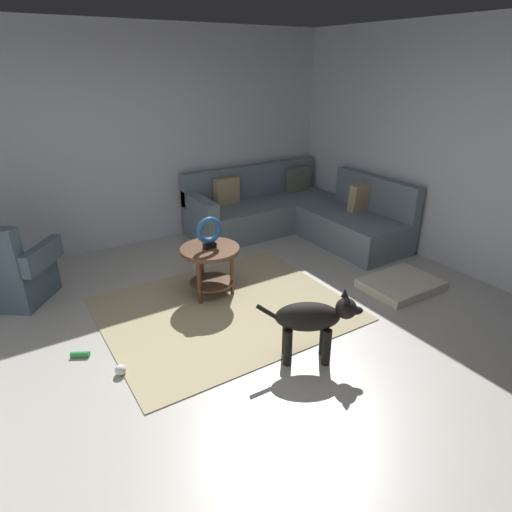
# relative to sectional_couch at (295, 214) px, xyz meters

# --- Properties ---
(ground_plane) EXTENTS (6.00, 6.00, 0.10)m
(ground_plane) POSITION_rel_sectional_couch_xyz_m (-1.99, -2.01, -0.34)
(ground_plane) COLOR #B7B2A8
(wall_back) EXTENTS (6.00, 0.12, 2.70)m
(wall_back) POSITION_rel_sectional_couch_xyz_m (-1.99, 0.93, 1.06)
(wall_back) COLOR silver
(wall_back) RESTS_ON ground_plane
(wall_right) EXTENTS (0.12, 6.00, 2.70)m
(wall_right) POSITION_rel_sectional_couch_xyz_m (0.95, -2.01, 1.06)
(wall_right) COLOR silver
(wall_right) RESTS_ON ground_plane
(area_rug) EXTENTS (2.30, 1.90, 0.01)m
(area_rug) POSITION_rel_sectional_couch_xyz_m (-1.84, -1.31, -0.29)
(area_rug) COLOR tan
(area_rug) RESTS_ON ground_plane
(sectional_couch) EXTENTS (2.20, 2.25, 0.88)m
(sectional_couch) POSITION_rel_sectional_couch_xyz_m (0.00, 0.00, 0.00)
(sectional_couch) COLOR slate
(sectional_couch) RESTS_ON ground_plane
(armchair) EXTENTS (1.00, 0.97, 0.88)m
(armchair) POSITION_rel_sectional_couch_xyz_m (-3.57, -0.04, 0.03)
(armchair) COLOR #4C6070
(armchair) RESTS_ON ground_plane
(side_table) EXTENTS (0.60, 0.60, 0.54)m
(side_table) POSITION_rel_sectional_couch_xyz_m (-1.82, -0.98, 0.12)
(side_table) COLOR brown
(side_table) RESTS_ON ground_plane
(torus_sculpture) EXTENTS (0.28, 0.08, 0.33)m
(torus_sculpture) POSITION_rel_sectional_couch_xyz_m (-1.82, -0.98, 0.42)
(torus_sculpture) COLOR black
(torus_sculpture) RESTS_ON side_table
(dog_bed_mat) EXTENTS (0.80, 0.60, 0.09)m
(dog_bed_mat) POSITION_rel_sectional_couch_xyz_m (-0.01, -1.93, -0.25)
(dog_bed_mat) COLOR beige
(dog_bed_mat) RESTS_ON ground_plane
(dog) EXTENTS (0.75, 0.48, 0.63)m
(dog) POSITION_rel_sectional_couch_xyz_m (-1.61, -2.38, 0.09)
(dog) COLOR black
(dog) RESTS_ON ground_plane
(dog_toy_ball) EXTENTS (0.09, 0.09, 0.09)m
(dog_toy_ball) POSITION_rel_sectional_couch_xyz_m (-3.00, -1.74, -0.25)
(dog_toy_ball) COLOR silver
(dog_toy_ball) RESTS_ON ground_plane
(dog_toy_rope) EXTENTS (0.16, 0.12, 0.05)m
(dog_toy_rope) POSITION_rel_sectional_couch_xyz_m (-3.22, -1.34, -0.27)
(dog_toy_rope) COLOR green
(dog_toy_rope) RESTS_ON ground_plane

